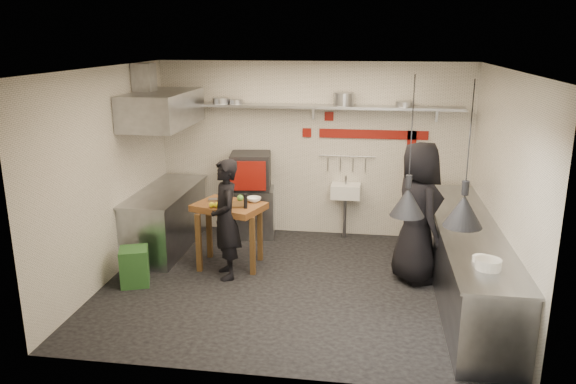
# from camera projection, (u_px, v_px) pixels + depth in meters

# --- Properties ---
(floor) EXTENTS (5.00, 5.00, 0.00)m
(floor) POSITION_uv_depth(u_px,v_px,m) (295.00, 284.00, 7.43)
(floor) COLOR black
(floor) RESTS_ON ground
(ceiling) EXTENTS (5.00, 5.00, 0.00)m
(ceiling) POSITION_uv_depth(u_px,v_px,m) (296.00, 69.00, 6.67)
(ceiling) COLOR beige
(ceiling) RESTS_ON floor
(wall_back) EXTENTS (5.00, 0.04, 2.80)m
(wall_back) POSITION_uv_depth(u_px,v_px,m) (313.00, 150.00, 9.05)
(wall_back) COLOR beige
(wall_back) RESTS_ON floor
(wall_front) EXTENTS (5.00, 0.04, 2.80)m
(wall_front) POSITION_uv_depth(u_px,v_px,m) (265.00, 240.00, 5.05)
(wall_front) COLOR beige
(wall_front) RESTS_ON floor
(wall_left) EXTENTS (0.04, 4.20, 2.80)m
(wall_left) POSITION_uv_depth(u_px,v_px,m) (108.00, 175.00, 7.40)
(wall_left) COLOR beige
(wall_left) RESTS_ON floor
(wall_right) EXTENTS (0.04, 4.20, 2.80)m
(wall_right) POSITION_uv_depth(u_px,v_px,m) (503.00, 190.00, 6.70)
(wall_right) COLOR beige
(wall_right) RESTS_ON floor
(red_band_horiz) EXTENTS (1.70, 0.02, 0.14)m
(red_band_horiz) POSITION_uv_depth(u_px,v_px,m) (373.00, 134.00, 8.82)
(red_band_horiz) COLOR maroon
(red_band_horiz) RESTS_ON wall_back
(red_band_vert) EXTENTS (0.14, 0.02, 1.10)m
(red_band_vert) POSITION_uv_depth(u_px,v_px,m) (410.00, 165.00, 8.87)
(red_band_vert) COLOR maroon
(red_band_vert) RESTS_ON wall_back
(red_tile_a) EXTENTS (0.14, 0.02, 0.14)m
(red_tile_a) POSITION_uv_depth(u_px,v_px,m) (329.00, 116.00, 8.85)
(red_tile_a) COLOR maroon
(red_tile_a) RESTS_ON wall_back
(red_tile_b) EXTENTS (0.14, 0.02, 0.14)m
(red_tile_b) POSITION_uv_depth(u_px,v_px,m) (307.00, 133.00, 8.97)
(red_tile_b) COLOR maroon
(red_tile_b) RESTS_ON wall_back
(back_shelf) EXTENTS (4.60, 0.34, 0.04)m
(back_shelf) POSITION_uv_depth(u_px,v_px,m) (312.00, 106.00, 8.69)
(back_shelf) COLOR gray
(back_shelf) RESTS_ON wall_back
(shelf_bracket_left) EXTENTS (0.04, 0.06, 0.24)m
(shelf_bracket_left) POSITION_uv_depth(u_px,v_px,m) (197.00, 109.00, 9.12)
(shelf_bracket_left) COLOR gray
(shelf_bracket_left) RESTS_ON wall_back
(shelf_bracket_mid) EXTENTS (0.04, 0.06, 0.24)m
(shelf_bracket_mid) POSITION_uv_depth(u_px,v_px,m) (313.00, 112.00, 8.86)
(shelf_bracket_mid) COLOR gray
(shelf_bracket_mid) RESTS_ON wall_back
(shelf_bracket_right) EXTENTS (0.04, 0.06, 0.24)m
(shelf_bracket_right) POSITION_uv_depth(u_px,v_px,m) (437.00, 114.00, 8.59)
(shelf_bracket_right) COLOR gray
(shelf_bracket_right) RESTS_ON wall_back
(pan_far_left) EXTENTS (0.30, 0.30, 0.09)m
(pan_far_left) POSITION_uv_depth(u_px,v_px,m) (221.00, 101.00, 8.87)
(pan_far_left) COLOR gray
(pan_far_left) RESTS_ON back_shelf
(pan_mid_left) EXTENTS (0.28, 0.28, 0.07)m
(pan_mid_left) POSITION_uv_depth(u_px,v_px,m) (236.00, 102.00, 8.84)
(pan_mid_left) COLOR gray
(pan_mid_left) RESTS_ON back_shelf
(stock_pot) EXTENTS (0.38, 0.38, 0.20)m
(stock_pot) POSITION_uv_depth(u_px,v_px,m) (344.00, 99.00, 8.59)
(stock_pot) COLOR gray
(stock_pot) RESTS_ON back_shelf
(pan_right) EXTENTS (0.35, 0.35, 0.08)m
(pan_right) POSITION_uv_depth(u_px,v_px,m) (404.00, 104.00, 8.47)
(pan_right) COLOR gray
(pan_right) RESTS_ON back_shelf
(oven_stand) EXTENTS (0.70, 0.65, 0.80)m
(oven_stand) POSITION_uv_depth(u_px,v_px,m) (255.00, 212.00, 9.16)
(oven_stand) COLOR gray
(oven_stand) RESTS_ON floor
(combi_oven) EXTENTS (0.69, 0.65, 0.58)m
(combi_oven) POSITION_uv_depth(u_px,v_px,m) (251.00, 171.00, 8.97)
(combi_oven) COLOR black
(combi_oven) RESTS_ON oven_stand
(oven_door) EXTENTS (0.55, 0.11, 0.46)m
(oven_door) POSITION_uv_depth(u_px,v_px,m) (248.00, 176.00, 8.65)
(oven_door) COLOR maroon
(oven_door) RESTS_ON combi_oven
(oven_glass) EXTENTS (0.35, 0.06, 0.34)m
(oven_glass) POSITION_uv_depth(u_px,v_px,m) (251.00, 175.00, 8.70)
(oven_glass) COLOR black
(oven_glass) RESTS_ON oven_door
(hand_sink) EXTENTS (0.46, 0.34, 0.22)m
(hand_sink) POSITION_uv_depth(u_px,v_px,m) (346.00, 191.00, 8.97)
(hand_sink) COLOR silver
(hand_sink) RESTS_ON wall_back
(sink_tap) EXTENTS (0.03, 0.03, 0.14)m
(sink_tap) POSITION_uv_depth(u_px,v_px,m) (346.00, 180.00, 8.92)
(sink_tap) COLOR gray
(sink_tap) RESTS_ON hand_sink
(sink_drain) EXTENTS (0.06, 0.06, 0.66)m
(sink_drain) POSITION_uv_depth(u_px,v_px,m) (345.00, 218.00, 9.05)
(sink_drain) COLOR gray
(sink_drain) RESTS_ON floor
(utensil_rail) EXTENTS (0.90, 0.02, 0.02)m
(utensil_rail) POSITION_uv_depth(u_px,v_px,m) (347.00, 156.00, 8.96)
(utensil_rail) COLOR gray
(utensil_rail) RESTS_ON wall_back
(counter_right) EXTENTS (0.70, 3.80, 0.90)m
(counter_right) POSITION_uv_depth(u_px,v_px,m) (466.00, 262.00, 7.00)
(counter_right) COLOR gray
(counter_right) RESTS_ON floor
(counter_right_top) EXTENTS (0.76, 3.90, 0.03)m
(counter_right_top) POSITION_uv_depth(u_px,v_px,m) (469.00, 227.00, 6.88)
(counter_right_top) COLOR gray
(counter_right_top) RESTS_ON counter_right
(plate_stack) EXTENTS (0.32, 0.32, 0.11)m
(plate_stack) POSITION_uv_depth(u_px,v_px,m) (488.00, 264.00, 5.58)
(plate_stack) COLOR silver
(plate_stack) RESTS_ON counter_right_top
(small_bowl_right) EXTENTS (0.26, 0.26, 0.05)m
(small_bowl_right) POSITION_uv_depth(u_px,v_px,m) (482.00, 259.00, 5.78)
(small_bowl_right) COLOR silver
(small_bowl_right) RESTS_ON counter_right_top
(counter_left) EXTENTS (0.70, 1.90, 0.90)m
(counter_left) POSITION_uv_depth(u_px,v_px,m) (166.00, 220.00, 8.61)
(counter_left) COLOR gray
(counter_left) RESTS_ON floor
(counter_left_top) EXTENTS (0.76, 2.00, 0.03)m
(counter_left_top) POSITION_uv_depth(u_px,v_px,m) (164.00, 191.00, 8.49)
(counter_left_top) COLOR gray
(counter_left_top) RESTS_ON counter_left
(extractor_hood) EXTENTS (0.78, 1.60, 0.50)m
(extractor_hood) POSITION_uv_depth(u_px,v_px,m) (162.00, 109.00, 8.15)
(extractor_hood) COLOR gray
(extractor_hood) RESTS_ON ceiling
(hood_duct) EXTENTS (0.28, 0.28, 0.50)m
(hood_duct) POSITION_uv_depth(u_px,v_px,m) (144.00, 81.00, 8.07)
(hood_duct) COLOR gray
(hood_duct) RESTS_ON ceiling
(green_bin) EXTENTS (0.46, 0.46, 0.50)m
(green_bin) POSITION_uv_depth(u_px,v_px,m) (135.00, 267.00, 7.37)
(green_bin) COLOR #275724
(green_bin) RESTS_ON floor
(prep_table) EXTENTS (1.08, 0.90, 0.92)m
(prep_table) POSITION_uv_depth(u_px,v_px,m) (230.00, 235.00, 7.93)
(prep_table) COLOR brown
(prep_table) RESTS_ON floor
(cutting_board) EXTENTS (0.42, 0.34, 0.02)m
(cutting_board) POSITION_uv_depth(u_px,v_px,m) (232.00, 205.00, 7.72)
(cutting_board) COLOR #52371B
(cutting_board) RESTS_ON prep_table
(pepper_mill) EXTENTS (0.06, 0.06, 0.20)m
(pepper_mill) POSITION_uv_depth(u_px,v_px,m) (246.00, 201.00, 7.58)
(pepper_mill) COLOR black
(pepper_mill) RESTS_ON prep_table
(lemon_a) EXTENTS (0.08, 0.08, 0.08)m
(lemon_a) POSITION_uv_depth(u_px,v_px,m) (212.00, 205.00, 7.62)
(lemon_a) COLOR yellow
(lemon_a) RESTS_ON prep_table
(lemon_b) EXTENTS (0.09, 0.09, 0.07)m
(lemon_b) POSITION_uv_depth(u_px,v_px,m) (217.00, 205.00, 7.62)
(lemon_b) COLOR yellow
(lemon_b) RESTS_ON prep_table
(veg_ball) EXTENTS (0.12, 0.12, 0.10)m
(veg_ball) POSITION_uv_depth(u_px,v_px,m) (240.00, 198.00, 7.90)
(veg_ball) COLOR #559338
(veg_ball) RESTS_ON prep_table
(steel_tray) EXTENTS (0.19, 0.14, 0.03)m
(steel_tray) POSITION_uv_depth(u_px,v_px,m) (215.00, 200.00, 7.94)
(steel_tray) COLOR gray
(steel_tray) RESTS_ON prep_table
(bowl) EXTENTS (0.23, 0.23, 0.06)m
(bowl) POSITION_uv_depth(u_px,v_px,m) (254.00, 199.00, 7.90)
(bowl) COLOR silver
(bowl) RESTS_ON prep_table
(heat_lamp_near) EXTENTS (0.50, 0.50, 1.52)m
(heat_lamp_near) POSITION_uv_depth(u_px,v_px,m) (411.00, 147.00, 5.92)
(heat_lamp_near) COLOR black
(heat_lamp_near) RESTS_ON ceiling
(heat_lamp_far) EXTENTS (0.48, 0.48, 1.42)m
(heat_lamp_far) POSITION_uv_depth(u_px,v_px,m) (468.00, 155.00, 5.30)
(heat_lamp_far) COLOR black
(heat_lamp_far) RESTS_ON ceiling
(chef_left) EXTENTS (0.60, 0.70, 1.63)m
(chef_left) POSITION_uv_depth(u_px,v_px,m) (226.00, 219.00, 7.48)
(chef_left) COLOR black
(chef_left) RESTS_ON floor
(chef_right) EXTENTS (0.89, 1.07, 1.88)m
(chef_right) POSITION_uv_depth(u_px,v_px,m) (418.00, 213.00, 7.34)
(chef_right) COLOR black
(chef_right) RESTS_ON floor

